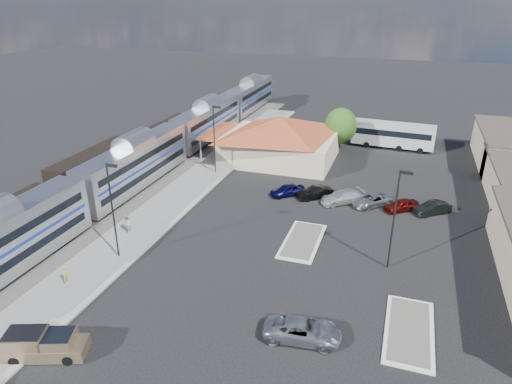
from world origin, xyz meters
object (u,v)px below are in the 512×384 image
(coach_bus, at_px, (393,134))
(station_depot, at_px, (280,138))
(suv, at_px, (303,330))
(pickup_truck, at_px, (45,345))

(coach_bus, bearing_deg, station_depot, 128.47)
(station_depot, height_order, suv, station_depot)
(suv, bearing_deg, coach_bus, -10.91)
(suv, height_order, coach_bus, coach_bus)
(station_depot, bearing_deg, suv, -71.68)
(station_depot, distance_m, coach_bus, 18.24)
(station_depot, bearing_deg, coach_bus, 34.93)
(pickup_truck, xyz_separation_m, suv, (15.54, 6.82, -0.12))
(pickup_truck, relative_size, suv, 1.05)
(suv, bearing_deg, pickup_truck, 106.98)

